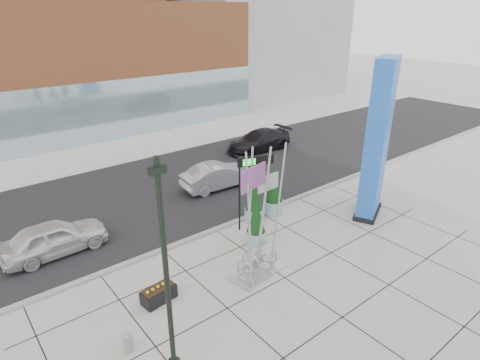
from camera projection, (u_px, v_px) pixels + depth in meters
ground at (251, 275)px, 16.95m from camera, size 160.00×160.00×0.00m
street_asphalt at (145, 196)px, 24.13m from camera, size 80.00×12.00×0.02m
curb_edge at (199, 236)px, 19.80m from camera, size 80.00×0.30×0.12m
tower_podium at (61, 70)px, 34.77m from camera, size 34.00×10.00×11.00m
tower_glass_front at (85, 114)px, 32.50m from camera, size 34.00×0.60×5.00m
building_grey_parking at (247, 21)px, 51.32m from camera, size 20.00×18.00×18.00m
blue_pylon at (377, 144)px, 20.52m from camera, size 2.73×2.05×8.32m
lamp_post at (168, 296)px, 11.31m from camera, size 0.45×0.39×7.10m
public_art_sculpture at (258, 243)px, 16.56m from camera, size 2.63×1.58×5.63m
concrete_bollard at (128, 342)px, 13.10m from camera, size 0.35×0.35×0.67m
overhead_street_sign at (250, 166)px, 19.53m from camera, size 1.78×0.74×3.89m
round_planter_east at (274, 191)px, 21.65m from camera, size 1.11×1.11×2.78m
round_planter_mid at (254, 201)px, 20.91m from camera, size 0.98×0.98×2.45m
round_planter_west at (256, 223)px, 18.83m from camera, size 0.96×0.96×2.39m
box_planter_north at (159, 294)px, 15.36m from camera, size 1.39×0.83×0.72m
car_white_west at (54, 238)px, 18.21m from camera, size 4.66×1.94×1.58m
car_silver_mid at (219, 176)px, 25.01m from camera, size 4.90×1.98×1.58m
car_dark_east at (259, 141)px, 31.64m from camera, size 5.52×2.31×1.59m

